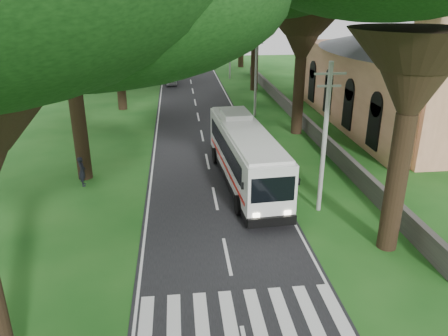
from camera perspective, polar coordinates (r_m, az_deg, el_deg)
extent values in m
plane|color=#174B15|center=(18.44, 1.15, -14.86)|extent=(140.00, 140.00, 0.00)
cube|color=black|center=(41.20, -3.32, 6.31)|extent=(8.00, 120.00, 0.04)
cube|color=silver|center=(16.89, 2.06, -18.89)|extent=(8.00, 3.00, 0.01)
cube|color=#383533|center=(41.51, 9.34, 7.01)|extent=(0.35, 50.00, 1.20)
cube|color=tan|center=(42.46, 22.25, 9.64)|extent=(12.00, 22.00, 6.40)
pyramid|color=#595960|center=(41.81, 23.34, 16.85)|extent=(14.00, 24.00, 2.20)
cube|color=tan|center=(32.16, 26.05, 8.87)|extent=(3.00, 3.00, 10.00)
cylinder|color=gray|center=(23.06, 12.98, 3.55)|extent=(0.24, 0.24, 8.00)
cube|color=gray|center=(22.26, 13.73, 11.88)|extent=(1.60, 0.10, 0.10)
cube|color=gray|center=(22.36, 13.59, 10.37)|extent=(1.20, 0.10, 0.10)
cylinder|color=gray|center=(41.92, 4.18, 12.15)|extent=(0.24, 0.24, 8.00)
cube|color=gray|center=(41.49, 4.31, 16.78)|extent=(1.60, 0.10, 0.10)
cube|color=gray|center=(41.55, 4.29, 15.96)|extent=(1.20, 0.10, 0.10)
cylinder|color=gray|center=(61.51, 0.78, 15.29)|extent=(0.24, 0.24, 8.00)
cube|color=gray|center=(61.22, 0.80, 18.45)|extent=(1.60, 0.10, 0.10)
cube|color=gray|center=(61.26, 0.79, 17.89)|extent=(1.20, 0.10, 0.10)
cylinder|color=black|center=(28.41, -18.34, 4.86)|extent=(0.90, 0.90, 6.51)
cone|color=black|center=(27.45, -19.64, 15.19)|extent=(3.20, 3.20, 3.80)
cylinder|color=black|center=(45.70, -13.37, 11.19)|extent=(0.90, 0.90, 6.04)
cone|color=black|center=(45.10, -13.94, 17.33)|extent=(3.20, 3.20, 3.80)
cylinder|color=black|center=(63.51, -12.49, 14.04)|extent=(0.90, 0.90, 5.88)
cone|color=black|center=(63.08, -12.87, 18.39)|extent=(3.20, 3.20, 3.80)
cylinder|color=black|center=(20.69, 21.54, -1.99)|extent=(0.90, 0.90, 6.39)
cone|color=black|center=(19.35, 23.65, 11.97)|extent=(3.20, 3.20, 3.80)
cylinder|color=black|center=(36.91, 9.68, 9.17)|extent=(0.90, 0.90, 6.23)
cone|color=black|center=(36.17, 10.20, 16.94)|extent=(3.20, 3.20, 3.80)
cylinder|color=black|center=(54.13, 3.99, 13.04)|extent=(0.90, 0.90, 5.56)
cone|color=black|center=(53.62, 4.12, 17.99)|extent=(3.20, 3.20, 3.80)
cylinder|color=black|center=(71.85, 2.23, 15.56)|extent=(0.90, 0.90, 6.36)
cone|color=black|center=(71.48, 2.30, 19.61)|extent=(3.20, 3.20, 3.80)
cube|color=white|center=(26.59, 2.81, 1.79)|extent=(3.30, 12.07, 2.93)
cube|color=black|center=(26.72, 2.69, 2.85)|extent=(3.21, 9.89, 1.09)
cube|color=black|center=(27.11, 2.76, -1.03)|extent=(3.34, 12.11, 0.35)
cube|color=red|center=(26.83, 2.79, 0.44)|extent=(3.27, 10.88, 0.18)
cube|color=white|center=(26.11, 2.87, 4.93)|extent=(3.06, 11.46, 0.18)
cylinder|color=black|center=(23.31, 1.94, -4.86)|extent=(0.42, 1.11, 1.09)
cylinder|color=black|center=(23.91, 7.79, -4.35)|extent=(0.42, 1.11, 1.09)
cylinder|color=black|center=(30.32, -1.11, 1.63)|extent=(0.42, 1.11, 1.09)
cylinder|color=black|center=(30.78, 3.46, 1.91)|extent=(0.42, 1.11, 1.09)
imported|color=silver|center=(57.79, -6.97, 11.32)|extent=(1.76, 3.57, 1.17)
imported|color=navy|center=(72.52, -6.70, 13.48)|extent=(2.51, 3.98, 1.24)
imported|color=maroon|center=(79.73, -2.72, 14.43)|extent=(2.21, 5.12, 1.47)
imported|color=black|center=(27.98, -18.04, -0.42)|extent=(0.59, 0.77, 1.86)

